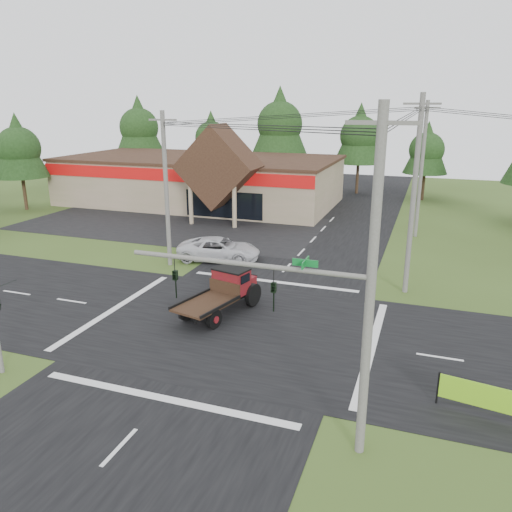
% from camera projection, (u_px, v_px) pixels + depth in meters
% --- Properties ---
extents(ground, '(120.00, 120.00, 0.00)m').
position_uv_depth(ground, '(233.00, 326.00, 25.50)').
color(ground, '#374D1B').
rests_on(ground, ground).
extents(road_ns, '(12.00, 120.00, 0.02)m').
position_uv_depth(road_ns, '(233.00, 326.00, 25.50)').
color(road_ns, black).
rests_on(road_ns, ground).
extents(road_ew, '(120.00, 12.00, 0.02)m').
position_uv_depth(road_ew, '(233.00, 326.00, 25.50)').
color(road_ew, black).
rests_on(road_ew, ground).
extents(parking_apron, '(28.00, 14.00, 0.02)m').
position_uv_depth(parking_apron, '(171.00, 224.00, 47.09)').
color(parking_apron, black).
rests_on(parking_apron, ground).
extents(cvs_building, '(30.40, 18.20, 9.19)m').
position_uv_depth(cvs_building, '(202.00, 179.00, 56.36)').
color(cvs_building, gray).
rests_on(cvs_building, ground).
extents(traffic_signal_mast, '(8.12, 0.24, 7.00)m').
position_uv_depth(traffic_signal_mast, '(313.00, 319.00, 15.59)').
color(traffic_signal_mast, '#595651').
rests_on(traffic_signal_mast, ground).
extents(utility_pole_nr, '(2.00, 0.30, 11.00)m').
position_uv_depth(utility_pole_nr, '(371.00, 290.00, 14.70)').
color(utility_pole_nr, '#595651').
rests_on(utility_pole_nr, ground).
extents(utility_pole_nw, '(2.00, 0.30, 10.50)m').
position_uv_depth(utility_pole_nw, '(166.00, 189.00, 33.69)').
color(utility_pole_nw, '#595651').
rests_on(utility_pole_nw, ground).
extents(utility_pole_ne, '(2.00, 0.30, 11.50)m').
position_uv_depth(utility_pole_ne, '(414.00, 195.00, 28.45)').
color(utility_pole_ne, '#595651').
rests_on(utility_pole_ne, ground).
extents(utility_pole_n, '(2.00, 0.30, 11.20)m').
position_uv_depth(utility_pole_n, '(421.00, 169.00, 41.13)').
color(utility_pole_n, '#595651').
rests_on(utility_pole_n, ground).
extents(tree_row_a, '(6.72, 6.72, 12.12)m').
position_uv_depth(tree_row_a, '(139.00, 125.00, 68.78)').
color(tree_row_a, '#332316').
rests_on(tree_row_a, ground).
extents(tree_row_b, '(5.60, 5.60, 10.10)m').
position_uv_depth(tree_row_b, '(211.00, 136.00, 67.79)').
color(tree_row_b, '#332316').
rests_on(tree_row_b, ground).
extents(tree_row_c, '(7.28, 7.28, 13.13)m').
position_uv_depth(tree_row_c, '(280.00, 122.00, 63.12)').
color(tree_row_c, '#332316').
rests_on(tree_row_c, ground).
extents(tree_row_d, '(6.16, 6.16, 11.11)m').
position_uv_depth(tree_row_d, '(360.00, 134.00, 61.23)').
color(tree_row_d, '#332316').
rests_on(tree_row_d, ground).
extents(tree_row_e, '(5.04, 5.04, 9.09)m').
position_uv_depth(tree_row_e, '(427.00, 148.00, 57.28)').
color(tree_row_e, '#332316').
rests_on(tree_row_e, ground).
extents(tree_side_w, '(5.60, 5.60, 10.10)m').
position_uv_depth(tree_side_w, '(18.00, 146.00, 51.76)').
color(tree_side_w, '#332316').
rests_on(tree_side_w, ground).
extents(antique_flatbed_truck, '(3.41, 5.90, 2.32)m').
position_uv_depth(antique_flatbed_truck, '(219.00, 294.00, 26.67)').
color(antique_flatbed_truck, maroon).
rests_on(antique_flatbed_truck, ground).
extents(roadside_banner, '(3.86, 0.78, 1.33)m').
position_uv_depth(roadside_banner, '(493.00, 402.00, 17.83)').
color(roadside_banner, '#75BC19').
rests_on(roadside_banner, ground).
extents(white_pickup, '(6.32, 3.82, 1.64)m').
position_uv_depth(white_pickup, '(219.00, 249.00, 36.06)').
color(white_pickup, silver).
rests_on(white_pickup, ground).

